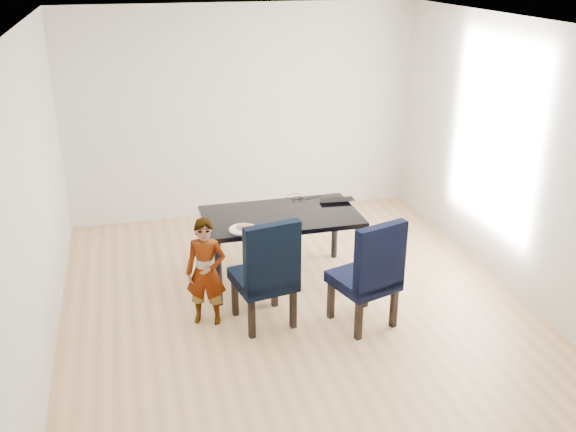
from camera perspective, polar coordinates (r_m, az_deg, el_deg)
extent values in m
cube|color=tan|center=(6.50, 0.45, -7.64)|extent=(4.50, 5.00, 0.01)
cube|color=white|center=(5.65, 0.53, 16.88)|extent=(4.50, 5.00, 0.01)
cube|color=silver|center=(8.29, -4.05, 9.11)|extent=(4.50, 0.01, 2.70)
cube|color=silver|center=(3.78, 10.44, -8.15)|extent=(4.50, 0.01, 2.70)
cube|color=beige|center=(5.81, -21.54, 1.70)|extent=(0.01, 5.00, 2.70)
cube|color=silver|center=(6.85, 19.10, 5.06)|extent=(0.01, 5.00, 2.70)
cube|color=black|center=(6.75, -0.64, -2.79)|extent=(1.60, 0.90, 0.75)
cube|color=black|center=(5.92, -2.23, -4.81)|extent=(0.61, 0.63, 1.08)
cube|color=black|center=(5.95, 6.74, -4.89)|extent=(0.65, 0.67, 1.08)
imported|color=#DA4512|center=(5.98, -7.30, -4.97)|extent=(0.44, 0.36, 1.04)
cylinder|color=white|center=(6.24, -3.99, -1.20)|extent=(0.29, 0.29, 0.02)
ellipsoid|color=#C28345|center=(6.22, -3.97, -0.89)|extent=(0.16, 0.10, 0.06)
imported|color=black|center=(6.99, 4.28, 1.53)|extent=(0.39, 0.27, 0.03)
torus|color=black|center=(6.98, 0.92, 1.46)|extent=(0.17, 0.17, 0.01)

